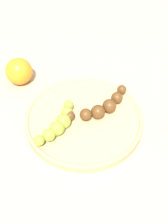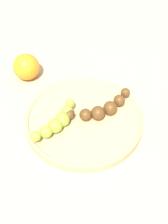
{
  "view_description": "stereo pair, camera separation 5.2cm",
  "coord_description": "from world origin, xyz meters",
  "px_view_note": "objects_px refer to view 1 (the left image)",
  "views": [
    {
      "loc": [
        0.24,
        0.4,
        0.56
      ],
      "look_at": [
        0.0,
        0.0,
        0.04
      ],
      "focal_mm": 45.69,
      "sensor_mm": 36.0,
      "label": 1
    },
    {
      "loc": [
        0.19,
        0.43,
        0.56
      ],
      "look_at": [
        0.0,
        0.0,
        0.04
      ],
      "focal_mm": 45.69,
      "sensor_mm": 36.0,
      "label": 2
    }
  ],
  "objects_px": {
    "banana_green": "(59,124)",
    "orange_fruit": "(19,71)",
    "fruit_bowl": "(84,119)",
    "banana_overripe": "(102,107)"
  },
  "relations": [
    {
      "from": "banana_overripe",
      "to": "orange_fruit",
      "type": "bearing_deg",
      "value": -155.07
    },
    {
      "from": "orange_fruit",
      "to": "banana_overripe",
      "type": "bearing_deg",
      "value": 118.41
    },
    {
      "from": "banana_green",
      "to": "banana_overripe",
      "type": "xyz_separation_m",
      "value": [
        -0.12,
        0.01,
        -0.0
      ]
    },
    {
      "from": "banana_green",
      "to": "orange_fruit",
      "type": "bearing_deg",
      "value": 152.49
    },
    {
      "from": "banana_green",
      "to": "banana_overripe",
      "type": "relative_size",
      "value": 0.72
    },
    {
      "from": "fruit_bowl",
      "to": "banana_overripe",
      "type": "xyz_separation_m",
      "value": [
        -0.05,
        0.01,
        0.02
      ]
    },
    {
      "from": "fruit_bowl",
      "to": "orange_fruit",
      "type": "bearing_deg",
      "value": -70.78
    },
    {
      "from": "fruit_bowl",
      "to": "banana_green",
      "type": "relative_size",
      "value": 2.19
    },
    {
      "from": "fruit_bowl",
      "to": "banana_overripe",
      "type": "relative_size",
      "value": 1.58
    },
    {
      "from": "banana_green",
      "to": "orange_fruit",
      "type": "height_order",
      "value": "orange_fruit"
    }
  ]
}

